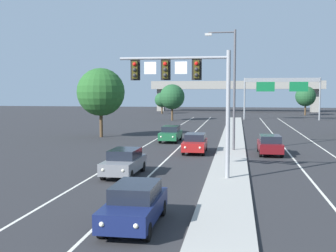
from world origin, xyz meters
TOP-DOWN VIEW (x-y plane):
  - median_island at (0.00, 18.00)m, footprint 2.40×110.00m
  - lane_stripe_oncoming_center at (-4.70, 25.00)m, footprint 0.14×100.00m
  - lane_stripe_receding_center at (4.70, 25.00)m, footprint 0.14×100.00m
  - edge_stripe_left at (-8.00, 25.00)m, footprint 0.14×100.00m
  - overhead_signal_mast at (-2.23, 15.53)m, footprint 6.35×0.44m
  - street_lamp_median at (-0.02, 27.50)m, footprint 2.58×0.28m
  - car_oncoming_navy at (-3.29, 6.74)m, footprint 1.83×4.47m
  - car_oncoming_grey at (-6.23, 16.07)m, footprint 1.87×4.49m
  - car_oncoming_red at (-2.95, 26.26)m, footprint 1.87×4.49m
  - car_oncoming_green at (-6.14, 33.67)m, footprint 1.85×4.48m
  - car_receding_darkred at (3.09, 26.19)m, footprint 1.84×4.48m
  - highway_sign_gantry at (8.20, 69.52)m, footprint 13.28×0.42m
  - overpass_bridge at (0.00, 100.69)m, footprint 42.40×6.40m
  - tree_far_left_b at (-16.58, 87.40)m, footprint 3.35×3.35m
  - tree_far_right_c at (14.70, 85.53)m, footprint 4.28×4.28m
  - tree_far_left_a at (-14.43, 36.73)m, footprint 5.28×5.28m
  - tree_far_left_c at (-10.80, 65.08)m, footprint 4.37×4.37m

SIDE VIEW (x-z plane):
  - lane_stripe_oncoming_center at x=-4.70m, z-range 0.00..0.01m
  - lane_stripe_receding_center at x=4.70m, z-range 0.00..0.01m
  - edge_stripe_left at x=-8.00m, z-range 0.00..0.01m
  - median_island at x=0.00m, z-range 0.00..0.15m
  - car_oncoming_navy at x=-3.29m, z-range 0.03..1.61m
  - car_oncoming_grey at x=-6.23m, z-range 0.03..1.61m
  - car_oncoming_red at x=-2.95m, z-range 0.03..1.61m
  - car_oncoming_green at x=-6.14m, z-range 0.03..1.61m
  - car_receding_darkred at x=3.09m, z-range 0.03..1.61m
  - tree_far_left_b at x=-16.58m, z-range 0.73..5.57m
  - tree_far_right_c at x=14.70m, z-range 0.94..7.13m
  - tree_far_left_c at x=-10.80m, z-range 0.97..7.29m
  - tree_far_left_a at x=-14.43m, z-range 1.17..8.81m
  - overhead_signal_mast at x=-2.23m, z-range 1.86..9.06m
  - overpass_bridge at x=0.00m, z-range 1.96..9.61m
  - street_lamp_median at x=-0.02m, z-range 0.79..10.79m
  - highway_sign_gantry at x=8.20m, z-range 2.41..9.91m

